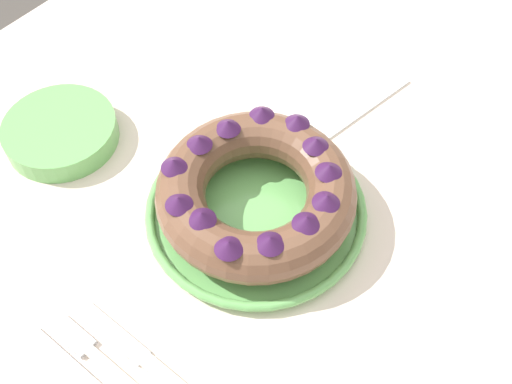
{
  "coord_description": "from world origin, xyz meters",
  "views": [
    {
      "loc": [
        -0.33,
        -0.24,
        1.38
      ],
      "look_at": [
        0.01,
        0.03,
        0.79
      ],
      "focal_mm": 42.0,
      "sensor_mm": 36.0,
      "label": 1
    }
  ],
  "objects": [
    {
      "name": "dining_table",
      "position": [
        0.0,
        0.0,
        0.66
      ],
      "size": [
        1.52,
        1.17,
        0.74
      ],
      "color": "beige",
      "rests_on": "ground_plane"
    },
    {
      "name": "serving_dish",
      "position": [
        0.01,
        0.03,
        0.75
      ],
      "size": [
        0.28,
        0.28,
        0.02
      ],
      "color": "#6BB760",
      "rests_on": "dining_table"
    },
    {
      "name": "bundt_cake",
      "position": [
        0.01,
        0.03,
        0.79
      ],
      "size": [
        0.25,
        0.25,
        0.07
      ],
      "color": "brown",
      "rests_on": "serving_dish"
    },
    {
      "name": "fork",
      "position": [
        -0.25,
        0.03,
        0.74
      ],
      "size": [
        0.02,
        0.2,
        0.01
      ],
      "rotation": [
        0.0,
        0.0,
        0.1
      ],
      "color": "white",
      "rests_on": "dining_table"
    },
    {
      "name": "cake_knife",
      "position": [
        -0.22,
        0.0,
        0.74
      ],
      "size": [
        0.02,
        0.18,
        0.01
      ],
      "rotation": [
        0.0,
        0.0,
        0.04
      ],
      "color": "white",
      "rests_on": "dining_table"
    },
    {
      "name": "side_bowl",
      "position": [
        -0.06,
        0.32,
        0.75
      ],
      "size": [
        0.16,
        0.16,
        0.03
      ],
      "primitive_type": "cylinder",
      "color": "#6BB760",
      "rests_on": "dining_table"
    },
    {
      "name": "napkin",
      "position": [
        0.27,
        0.07,
        0.74
      ],
      "size": [
        0.2,
        0.15,
        0.0
      ],
      "primitive_type": "cube",
      "rotation": [
        0.0,
        0.0,
        -0.18
      ],
      "color": "white",
      "rests_on": "dining_table"
    }
  ]
}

